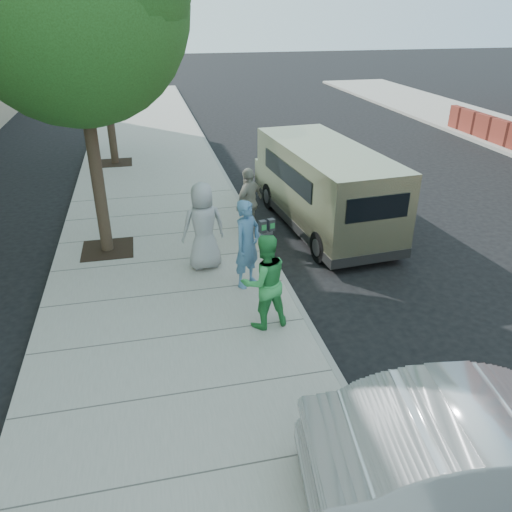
# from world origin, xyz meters

# --- Properties ---
(ground) EXTENTS (120.00, 120.00, 0.00)m
(ground) POSITION_xyz_m (0.00, 0.00, 0.00)
(ground) COLOR black
(ground) RESTS_ON ground
(sidewalk) EXTENTS (5.00, 60.00, 0.15)m
(sidewalk) POSITION_xyz_m (-1.00, 0.00, 0.07)
(sidewalk) COLOR gray
(sidewalk) RESTS_ON ground
(curb_face) EXTENTS (0.12, 60.00, 0.16)m
(curb_face) POSITION_xyz_m (1.44, 0.00, 0.07)
(curb_face) COLOR gray
(curb_face) RESTS_ON ground
(tree_far) EXTENTS (3.92, 3.80, 6.49)m
(tree_far) POSITION_xyz_m (-2.25, 10.00, 4.88)
(tree_far) COLOR black
(tree_far) RESTS_ON sidewalk
(parking_meter) EXTENTS (0.33, 0.19, 1.54)m
(parking_meter) POSITION_xyz_m (0.96, -0.28, 1.27)
(parking_meter) COLOR gray
(parking_meter) RESTS_ON sidewalk
(van) EXTENTS (2.40, 6.01, 2.18)m
(van) POSITION_xyz_m (3.29, 2.98, 1.16)
(van) COLOR #BAB686
(van) RESTS_ON ground
(sedan) EXTENTS (4.64, 2.16, 1.47)m
(sedan) POSITION_xyz_m (2.42, -5.48, 0.74)
(sedan) COLOR #AEB0B5
(sedan) RESTS_ON ground
(person_officer) EXTENTS (0.81, 0.77, 1.86)m
(person_officer) POSITION_xyz_m (0.63, 0.01, 1.08)
(person_officer) COLOR teal
(person_officer) RESTS_ON sidewalk
(person_green_shirt) EXTENTS (0.96, 0.80, 1.78)m
(person_green_shirt) POSITION_xyz_m (0.62, -1.50, 1.04)
(person_green_shirt) COLOR green
(person_green_shirt) RESTS_ON sidewalk
(person_gray_shirt) EXTENTS (1.02, 0.73, 1.95)m
(person_gray_shirt) POSITION_xyz_m (-0.13, 1.00, 1.12)
(person_gray_shirt) COLOR #A1A2A4
(person_gray_shirt) RESTS_ON sidewalk
(person_striped_polo) EXTENTS (1.04, 1.02, 1.75)m
(person_striped_polo) POSITION_xyz_m (1.20, 2.48, 1.03)
(person_striped_polo) COLOR gray
(person_striped_polo) RESTS_ON sidewalk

